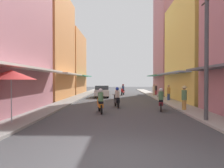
{
  "coord_description": "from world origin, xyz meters",
  "views": [
    {
      "loc": [
        -0.03,
        -5.73,
        2.08
      ],
      "look_at": [
        -0.62,
        15.01,
        1.74
      ],
      "focal_mm": 34.53,
      "sensor_mm": 36.0,
      "label": 1
    }
  ],
  "objects_px": {
    "motorbike_silver": "(107,90)",
    "motorbike_red": "(123,90)",
    "parked_car": "(102,91)",
    "motorbike_maroon": "(161,100)",
    "motorbike_black": "(117,98)",
    "utility_pole": "(206,54)",
    "pedestrian_far": "(156,90)",
    "motorbike_orange": "(100,102)",
    "pedestrian_crossing": "(154,90)",
    "pedestrian_foreground": "(184,97)",
    "vendor_umbrella": "(11,75)",
    "pedestrian_midway": "(169,93)"
  },
  "relations": [
    {
      "from": "vendor_umbrella",
      "to": "parked_car",
      "type": "bearing_deg",
      "value": 80.16
    },
    {
      "from": "pedestrian_foreground",
      "to": "vendor_umbrella",
      "type": "xyz_separation_m",
      "value": [
        -9.36,
        -4.76,
        1.35
      ]
    },
    {
      "from": "motorbike_maroon",
      "to": "motorbike_orange",
      "type": "relative_size",
      "value": 1.0
    },
    {
      "from": "motorbike_black",
      "to": "pedestrian_midway",
      "type": "bearing_deg",
      "value": 44.01
    },
    {
      "from": "motorbike_red",
      "to": "pedestrian_crossing",
      "type": "relative_size",
      "value": 1.1
    },
    {
      "from": "vendor_umbrella",
      "to": "motorbike_red",
      "type": "bearing_deg",
      "value": 74.79
    },
    {
      "from": "motorbike_silver",
      "to": "parked_car",
      "type": "bearing_deg",
      "value": -91.18
    },
    {
      "from": "motorbike_red",
      "to": "motorbike_orange",
      "type": "xyz_separation_m",
      "value": [
        -1.8,
        -16.61,
        0.0
      ]
    },
    {
      "from": "motorbike_maroon",
      "to": "pedestrian_far",
      "type": "relative_size",
      "value": 1.12
    },
    {
      "from": "motorbike_silver",
      "to": "motorbike_red",
      "type": "bearing_deg",
      "value": -57.13
    },
    {
      "from": "motorbike_black",
      "to": "utility_pole",
      "type": "xyz_separation_m",
      "value": [
        4.46,
        -5.91,
        2.67
      ]
    },
    {
      "from": "motorbike_silver",
      "to": "utility_pole",
      "type": "height_order",
      "value": "utility_pole"
    },
    {
      "from": "motorbike_red",
      "to": "parked_car",
      "type": "distance_m",
      "value": 4.57
    },
    {
      "from": "pedestrian_crossing",
      "to": "utility_pole",
      "type": "height_order",
      "value": "utility_pole"
    },
    {
      "from": "motorbike_silver",
      "to": "pedestrian_foreground",
      "type": "bearing_deg",
      "value": -72.29
    },
    {
      "from": "motorbike_black",
      "to": "utility_pole",
      "type": "height_order",
      "value": "utility_pole"
    },
    {
      "from": "motorbike_orange",
      "to": "parked_car",
      "type": "xyz_separation_m",
      "value": [
        -0.87,
        12.89,
        0.04
      ]
    },
    {
      "from": "motorbike_maroon",
      "to": "motorbike_orange",
      "type": "bearing_deg",
      "value": -164.02
    },
    {
      "from": "pedestrian_crossing",
      "to": "pedestrian_midway",
      "type": "relative_size",
      "value": 0.99
    },
    {
      "from": "motorbike_black",
      "to": "motorbike_maroon",
      "type": "bearing_deg",
      "value": -29.82
    },
    {
      "from": "pedestrian_far",
      "to": "motorbike_black",
      "type": "bearing_deg",
      "value": -112.22
    },
    {
      "from": "motorbike_red",
      "to": "pedestrian_far",
      "type": "distance_m",
      "value": 4.58
    },
    {
      "from": "motorbike_maroon",
      "to": "motorbike_black",
      "type": "distance_m",
      "value": 3.53
    },
    {
      "from": "motorbike_maroon",
      "to": "parked_car",
      "type": "distance_m",
      "value": 12.73
    },
    {
      "from": "motorbike_black",
      "to": "motorbike_orange",
      "type": "bearing_deg",
      "value": -109.57
    },
    {
      "from": "motorbike_maroon",
      "to": "vendor_umbrella",
      "type": "distance_m",
      "value": 9.55
    },
    {
      "from": "motorbike_maroon",
      "to": "motorbike_red",
      "type": "height_order",
      "value": "same"
    },
    {
      "from": "parked_car",
      "to": "pedestrian_foreground",
      "type": "distance_m",
      "value": 13.7
    },
    {
      "from": "motorbike_maroon",
      "to": "vendor_umbrella",
      "type": "bearing_deg",
      "value": -146.99
    },
    {
      "from": "vendor_umbrella",
      "to": "pedestrian_midway",
      "type": "bearing_deg",
      "value": 49.9
    },
    {
      "from": "motorbike_black",
      "to": "pedestrian_midway",
      "type": "relative_size",
      "value": 1.1
    },
    {
      "from": "pedestrian_far",
      "to": "pedestrian_crossing",
      "type": "relative_size",
      "value": 0.98
    },
    {
      "from": "motorbike_maroon",
      "to": "pedestrian_crossing",
      "type": "distance_m",
      "value": 13.16
    },
    {
      "from": "pedestrian_far",
      "to": "pedestrian_crossing",
      "type": "xyz_separation_m",
      "value": [
        -0.54,
        -1.59,
        0.01
      ]
    },
    {
      "from": "utility_pole",
      "to": "motorbike_maroon",
      "type": "bearing_deg",
      "value": 108.63
    },
    {
      "from": "pedestrian_midway",
      "to": "utility_pole",
      "type": "xyz_separation_m",
      "value": [
        -0.69,
        -10.88,
        2.56
      ]
    },
    {
      "from": "motorbike_black",
      "to": "parked_car",
      "type": "height_order",
      "value": "motorbike_black"
    },
    {
      "from": "motorbike_maroon",
      "to": "vendor_umbrella",
      "type": "height_order",
      "value": "vendor_umbrella"
    },
    {
      "from": "pedestrian_crossing",
      "to": "vendor_umbrella",
      "type": "distance_m",
      "value": 20.6
    },
    {
      "from": "motorbike_silver",
      "to": "motorbike_orange",
      "type": "xyz_separation_m",
      "value": [
        0.71,
        -20.49,
        0.2
      ]
    },
    {
      "from": "motorbike_silver",
      "to": "pedestrian_crossing",
      "type": "height_order",
      "value": "pedestrian_crossing"
    },
    {
      "from": "motorbike_maroon",
      "to": "motorbike_orange",
      "type": "height_order",
      "value": "same"
    },
    {
      "from": "motorbike_orange",
      "to": "vendor_umbrella",
      "type": "xyz_separation_m",
      "value": [
        -3.79,
        -3.95,
        1.64
      ]
    },
    {
      "from": "motorbike_orange",
      "to": "pedestrian_crossing",
      "type": "distance_m",
      "value": 15.36
    },
    {
      "from": "motorbike_red",
      "to": "parked_car",
      "type": "xyz_separation_m",
      "value": [
        -2.67,
        -3.71,
        0.04
      ]
    },
    {
      "from": "motorbike_maroon",
      "to": "pedestrian_far",
      "type": "height_order",
      "value": "pedestrian_far"
    },
    {
      "from": "pedestrian_crossing",
      "to": "pedestrian_midway",
      "type": "distance_m",
      "value": 6.34
    },
    {
      "from": "motorbike_maroon",
      "to": "pedestrian_foreground",
      "type": "distance_m",
      "value": 1.55
    },
    {
      "from": "motorbike_red",
      "to": "vendor_umbrella",
      "type": "bearing_deg",
      "value": -105.21
    },
    {
      "from": "parked_car",
      "to": "motorbike_silver",
      "type": "bearing_deg",
      "value": 88.82
    }
  ]
}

